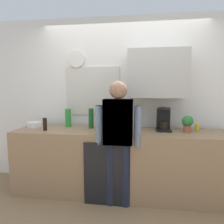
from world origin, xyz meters
TOP-DOWN VIEW (x-y plane):
  - ground_plane at (0.00, 0.00)m, footprint 8.00×8.00m
  - kitchen_counter at (0.00, 0.30)m, footprint 3.03×0.64m
  - dishwasher_panel at (-0.16, -0.03)m, footprint 0.56×0.02m
  - back_wall_assembly at (0.05, 0.70)m, footprint 4.63×0.42m
  - coffee_maker at (0.60, 0.40)m, footprint 0.20×0.20m
  - bottle_olive_oil at (-0.29, 0.29)m, footprint 0.06×0.06m
  - bottle_amber_beer at (0.14, 0.34)m, footprint 0.06×0.06m
  - bottle_dark_sauce at (-1.06, 0.18)m, footprint 0.06×0.06m
  - bottle_green_wine at (-0.45, 0.42)m, footprint 0.07×0.07m
  - bottle_clear_soda at (-0.83, 0.49)m, footprint 0.09×0.09m
  - bottle_red_vinegar at (-0.34, 0.44)m, footprint 0.06×0.06m
  - cup_yellow_cup at (1.08, 0.49)m, footprint 0.07×0.07m
  - mixing_bowl at (-1.34, 0.40)m, footprint 0.22×0.22m
  - potted_plant at (0.91, 0.34)m, footprint 0.15×0.15m
  - person_at_sink at (0.00, 0.00)m, footprint 0.57×0.22m
  - person_guest at (0.00, 0.00)m, footprint 0.57×0.22m

SIDE VIEW (x-z plane):
  - ground_plane at x=0.00m, z-range 0.00..0.00m
  - dishwasher_panel at x=-0.16m, z-range 0.00..0.83m
  - kitchen_counter at x=0.00m, z-range 0.00..0.92m
  - person_at_sink at x=0.00m, z-range 0.15..1.75m
  - person_guest at x=0.00m, z-range 0.15..1.75m
  - mixing_bowl at x=-1.34m, z-range 0.92..1.00m
  - cup_yellow_cup at x=1.08m, z-range 0.92..1.00m
  - bottle_dark_sauce at x=-1.06m, z-range 0.92..1.10m
  - bottle_red_vinegar at x=-0.34m, z-range 0.92..1.14m
  - bottle_amber_beer at x=0.14m, z-range 0.92..1.15m
  - bottle_olive_oil at x=-0.29m, z-range 0.92..1.17m
  - potted_plant at x=0.91m, z-range 0.94..1.17m
  - bottle_clear_soda at x=-0.83m, z-range 0.92..1.20m
  - coffee_maker at x=0.60m, z-range 0.90..1.23m
  - bottle_green_wine at x=-0.45m, z-range 0.92..1.22m
  - back_wall_assembly at x=0.05m, z-range 0.06..2.66m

